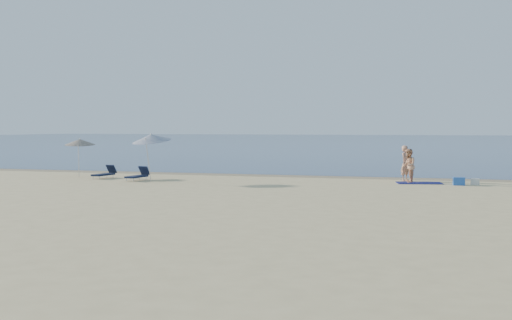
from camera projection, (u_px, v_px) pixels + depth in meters
The scene contains 12 objects.
ground at pixel (168, 242), 14.44m from camera, with size 160.00×160.00×0.00m, color #CCBA88.
sea at pixel (408, 141), 110.27m from camera, with size 240.00×160.00×0.01m, color #0C1E4A.
wet_sand_strip at pixel (323, 177), 33.03m from camera, with size 240.00×1.60×0.00m, color #847254.
person_left at pixel (406, 163), 30.45m from camera, with size 0.62×0.40×1.69m, color tan.
person_right at pixel (408, 166), 29.45m from camera, with size 0.76×0.59×1.57m, color tan.
beach_towel at pixel (419, 183), 29.25m from camera, with size 2.00×1.11×0.03m, color #0E1148.
white_bag at pixel (475, 182), 28.43m from camera, with size 0.33×0.29×0.29m, color silver.
blue_cooler at pixel (459, 181), 28.30m from camera, with size 0.50×0.35×0.35m, color blue.
umbrella_near at pixel (151, 138), 30.03m from camera, with size 2.32×2.34×2.41m.
umbrella_far at pixel (80, 142), 32.72m from camera, with size 2.05×2.05×2.05m.
lounger_left at pixel (105, 174), 32.05m from camera, with size 0.69×1.54×0.66m.
lounger_right at pixel (138, 175), 30.80m from camera, with size 0.67×1.55×0.66m.
Camera 1 is at (5.93, -13.19, 2.61)m, focal length 45.00 mm.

